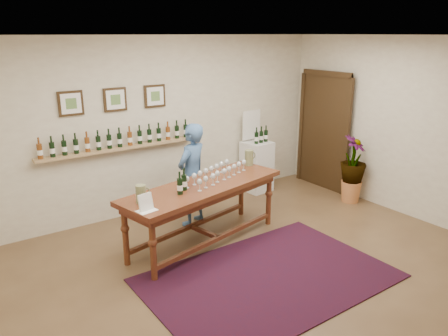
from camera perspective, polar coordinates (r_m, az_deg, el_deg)
ground at (r=5.67m, az=4.75°, el=-12.67°), size 6.00×6.00×0.00m
room_shell at (r=7.90m, az=8.21°, el=4.60°), size 6.00×6.00×6.00m
rug at (r=5.44m, az=5.84°, el=-14.07°), size 2.90×1.94×0.02m
tasting_table at (r=5.96m, az=-2.66°, el=-3.33°), size 2.54×1.26×0.86m
table_glasses at (r=6.07m, az=-1.26°, el=-0.76°), size 1.26×0.72×0.17m
table_bottles at (r=5.60m, az=-5.52°, el=-1.60°), size 0.32×0.20×0.32m
pitcher_left at (r=5.33m, az=-10.80°, el=-3.37°), size 0.17×0.17×0.23m
pitcher_right at (r=6.75m, az=3.29°, el=1.36°), size 0.18×0.18×0.24m
menu_card at (r=5.11m, az=-10.21°, el=-4.42°), size 0.25×0.20×0.20m
display_pedestal at (r=8.09m, az=4.30°, el=0.21°), size 0.51×0.51×0.93m
pedestal_bottles at (r=7.89m, az=4.89°, el=4.48°), size 0.33×0.12×0.33m
info_sign at (r=8.02m, az=3.61°, el=5.65°), size 0.42×0.06×0.58m
potted_plant at (r=7.79m, az=16.46°, el=-0.16°), size 0.72×0.72×1.01m
person at (r=6.57m, az=-4.19°, el=-0.90°), size 0.67×0.57×1.57m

